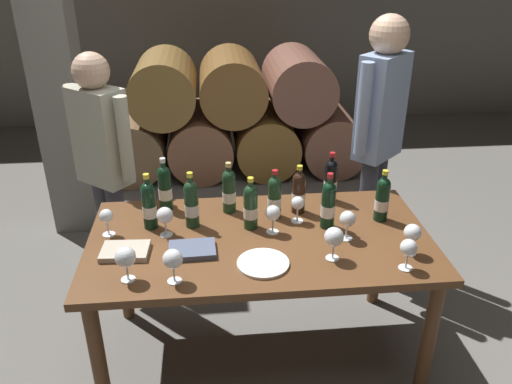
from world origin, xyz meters
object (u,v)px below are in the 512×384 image
at_px(wine_bottle_1, 328,204).
at_px(wine_bottle_8, 149,205).
at_px(wine_bottle_7, 191,203).
at_px(wine_glass_9, 165,216).
at_px(wine_bottle_2, 331,180).
at_px(wine_bottle_6, 165,187).
at_px(wine_bottle_0, 275,197).
at_px(wine_bottle_4, 299,192).
at_px(wine_glass_0, 173,260).
at_px(wine_glass_1, 273,214).
at_px(wine_glass_7, 106,217).
at_px(wine_bottle_5, 251,206).
at_px(serving_plate, 263,263).
at_px(wine_glass_6, 348,220).
at_px(wine_glass_3, 408,249).
at_px(sommelier_presenting, 379,127).
at_px(wine_bottle_3, 229,191).
at_px(dining_table, 260,252).
at_px(wine_glass_8, 298,204).
at_px(taster_seated_left, 103,158).
at_px(wine_glass_4, 334,238).
at_px(leather_ledger, 192,250).
at_px(wine_glass_5, 125,258).
at_px(wine_glass_2, 412,233).
at_px(wine_bottle_9, 382,199).

xyz_separation_m(wine_bottle_1, wine_bottle_8, (-0.90, 0.08, -0.00)).
height_order(wine_bottle_7, wine_glass_9, wine_bottle_7).
height_order(wine_bottle_2, wine_bottle_6, wine_bottle_6).
bearing_deg(wine_bottle_0, wine_bottle_4, 16.76).
relative_size(wine_bottle_7, wine_glass_0, 1.88).
bearing_deg(wine_glass_1, wine_glass_9, 177.43).
height_order(wine_bottle_1, wine_glass_7, wine_bottle_1).
height_order(wine_bottle_5, wine_glass_9, wine_bottle_5).
bearing_deg(serving_plate, wine_glass_6, 23.01).
xyz_separation_m(wine_glass_3, sommelier_presenting, (0.19, 1.08, 0.18)).
xyz_separation_m(wine_bottle_3, wine_glass_9, (-0.33, -0.22, -0.01)).
bearing_deg(dining_table, serving_plate, -92.40).
xyz_separation_m(wine_bottle_6, wine_glass_8, (0.69, -0.21, -0.03)).
relative_size(wine_glass_0, taster_seated_left, 0.10).
distance_m(wine_glass_4, leather_ledger, 0.67).
relative_size(dining_table, wine_glass_3, 11.28).
distance_m(wine_bottle_2, wine_glass_6, 0.42).
distance_m(wine_bottle_1, leather_ledger, 0.72).
distance_m(wine_glass_1, taster_seated_left, 1.16).
xyz_separation_m(wine_bottle_2, serving_plate, (-0.44, -0.60, -0.12)).
height_order(wine_bottle_8, leather_ledger, wine_bottle_8).
height_order(wine_bottle_3, serving_plate, wine_bottle_3).
relative_size(wine_bottle_5, wine_glass_7, 1.97).
xyz_separation_m(wine_bottle_0, wine_bottle_2, (0.33, 0.16, 0.01)).
xyz_separation_m(dining_table, wine_bottle_6, (-0.48, 0.34, 0.22)).
relative_size(wine_bottle_6, leather_ledger, 1.36).
height_order(wine_bottle_1, wine_glass_0, wine_bottle_1).
relative_size(wine_bottle_0, wine_glass_5, 1.65).
distance_m(wine_bottle_2, wine_glass_7, 1.21).
relative_size(wine_bottle_2, wine_glass_1, 1.92).
bearing_deg(wine_bottle_3, wine_glass_8, -22.84).
bearing_deg(wine_glass_1, wine_bottle_3, 129.86).
height_order(wine_bottle_3, wine_glass_6, wine_bottle_3).
xyz_separation_m(wine_bottle_3, wine_glass_2, (0.82, -0.50, -0.01)).
bearing_deg(wine_bottle_2, wine_glass_1, -138.66).
xyz_separation_m(wine_glass_3, wine_glass_8, (-0.42, 0.47, -0.00)).
bearing_deg(serving_plate, leather_ledger, 157.49).
bearing_deg(serving_plate, wine_bottle_3, 103.60).
bearing_deg(wine_glass_4, wine_bottle_6, 144.45).
height_order(wine_bottle_1, wine_bottle_4, wine_bottle_1).
height_order(wine_glass_0, wine_glass_7, wine_glass_0).
xyz_separation_m(wine_bottle_6, wine_glass_6, (0.90, -0.40, -0.02)).
xyz_separation_m(wine_bottle_9, sommelier_presenting, (0.17, 0.64, 0.16)).
height_order(wine_bottle_8, wine_glass_1, wine_bottle_8).
xyz_separation_m(wine_glass_9, taster_seated_left, (-0.40, 0.66, 0.05)).
bearing_deg(sommelier_presenting, wine_glass_1, -136.32).
xyz_separation_m(wine_glass_2, wine_glass_6, (-0.27, 0.16, -0.00)).
bearing_deg(wine_glass_4, serving_plate, -176.82).
bearing_deg(wine_glass_2, wine_bottle_4, 134.86).
bearing_deg(wine_bottle_3, serving_plate, -76.40).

